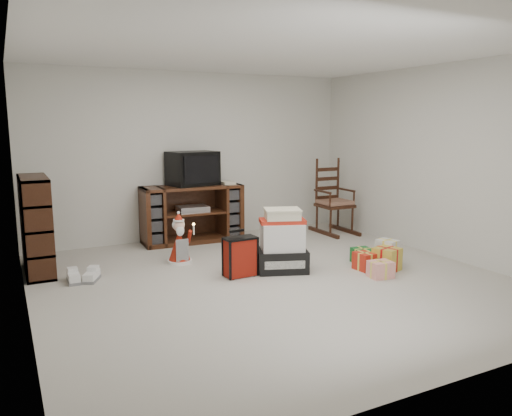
# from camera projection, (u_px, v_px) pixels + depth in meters

# --- Properties ---
(room) EXTENTS (5.01, 5.01, 2.51)m
(room) POSITION_uv_depth(u_px,v_px,m) (274.00, 170.00, 5.38)
(room) COLOR #BAB5AA
(room) RESTS_ON ground
(tv_stand) EXTENTS (1.48, 0.58, 0.84)m
(tv_stand) POSITION_uv_depth(u_px,v_px,m) (192.00, 214.00, 7.38)
(tv_stand) COLOR #492515
(tv_stand) RESTS_ON floor
(bookshelf) EXTENTS (0.31, 0.93, 1.14)m
(bookshelf) POSITION_uv_depth(u_px,v_px,m) (36.00, 227.00, 5.81)
(bookshelf) COLOR #321A0D
(bookshelf) RESTS_ON floor
(rocking_chair) EXTENTS (0.50, 0.82, 1.23)m
(rocking_chair) POSITION_uv_depth(u_px,v_px,m) (332.00, 206.00, 8.01)
(rocking_chair) COLOR #321A0D
(rocking_chair) RESTS_ON floor
(gift_pile) EXTENTS (0.70, 0.60, 0.73)m
(gift_pile) POSITION_uv_depth(u_px,v_px,m) (282.00, 245.00, 5.91)
(gift_pile) COLOR black
(gift_pile) RESTS_ON floor
(red_suitcase) EXTENTS (0.36, 0.20, 0.54)m
(red_suitcase) POSITION_uv_depth(u_px,v_px,m) (240.00, 257.00, 5.71)
(red_suitcase) COLOR maroon
(red_suitcase) RESTS_ON floor
(stocking) EXTENTS (0.28, 0.12, 0.59)m
(stocking) POSITION_uv_depth(u_px,v_px,m) (278.00, 247.00, 5.90)
(stocking) COLOR #0D7A12
(stocking) RESTS_ON floor
(teddy_bear) EXTENTS (0.25, 0.22, 0.38)m
(teddy_bear) POSITION_uv_depth(u_px,v_px,m) (296.00, 257.00, 5.93)
(teddy_bear) COLOR brown
(teddy_bear) RESTS_ON floor
(santa_figurine) EXTENTS (0.30, 0.28, 0.61)m
(santa_figurine) POSITION_uv_depth(u_px,v_px,m) (279.00, 235.00, 6.84)
(santa_figurine) COLOR #9F2111
(santa_figurine) RESTS_ON floor
(mrs_claus_figurine) EXTENTS (0.31, 0.30, 0.64)m
(mrs_claus_figurine) POSITION_uv_depth(u_px,v_px,m) (179.00, 244.00, 6.26)
(mrs_claus_figurine) COLOR #9F2111
(mrs_claus_figurine) RESTS_ON floor
(sneaker_pair) EXTENTS (0.38, 0.32, 0.11)m
(sneaker_pair) POSITION_uv_depth(u_px,v_px,m) (83.00, 277.00, 5.55)
(sneaker_pair) COLOR white
(sneaker_pair) RESTS_ON floor
(gift_cluster) EXTENTS (0.70, 0.79, 0.24)m
(gift_cluster) POSITION_uv_depth(u_px,v_px,m) (376.00, 259.00, 6.03)
(gift_cluster) COLOR red
(gift_cluster) RESTS_ON floor
(crt_television) EXTENTS (0.76, 0.61, 0.50)m
(crt_television) POSITION_uv_depth(u_px,v_px,m) (193.00, 168.00, 7.33)
(crt_television) COLOR black
(crt_television) RESTS_ON tv_stand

